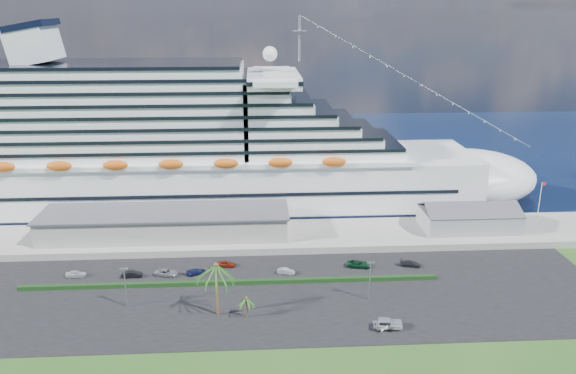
{
  "coord_description": "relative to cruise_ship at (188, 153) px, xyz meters",
  "views": [
    {
      "loc": [
        -2.1,
        -91.27,
        56.49
      ],
      "look_at": [
        4.93,
        30.0,
        17.06
      ],
      "focal_mm": 35.0,
      "sensor_mm": 36.0,
      "label": 1
    }
  ],
  "objects": [
    {
      "name": "parked_car_7",
      "position": [
        53.79,
        -41.64,
        -15.91
      ],
      "size": [
        4.9,
        3.01,
        1.33
      ],
      "primitive_type": "imported",
      "rotation": [
        0.0,
        0.0,
        1.3
      ],
      "color": "#232529",
      "rests_on": "asphalt_lot"
    },
    {
      "name": "terminal_building",
      "position": [
        -3.47,
        -24.0,
        -11.68
      ],
      "size": [
        61.0,
        15.0,
        6.3
      ],
      "color": "gray",
      "rests_on": "wharf"
    },
    {
      "name": "wharf",
      "position": [
        21.53,
        -24.0,
        -15.79
      ],
      "size": [
        240.0,
        20.0,
        1.8
      ],
      "primitive_type": "cube",
      "color": "gray",
      "rests_on": "ground"
    },
    {
      "name": "parked_car_6",
      "position": [
        42.09,
        -41.34,
        -15.83
      ],
      "size": [
        5.72,
        3.4,
        1.49
      ],
      "primitive_type": "imported",
      "rotation": [
        0.0,
        0.0,
        1.39
      ],
      "color": "#0E3820",
      "rests_on": "asphalt_lot"
    },
    {
      "name": "parked_car_5",
      "position": [
        25.43,
        -43.8,
        -15.94
      ],
      "size": [
        4.07,
        2.33,
        1.27
      ],
      "primitive_type": "imported",
      "rotation": [
        0.0,
        0.0,
        1.3
      ],
      "color": "#9C9FA3",
      "rests_on": "asphalt_lot"
    },
    {
      "name": "flagpole",
      "position": [
        91.57,
        -24.0,
        -8.43
      ],
      "size": [
        1.08,
        0.16,
        12.0
      ],
      "color": "silver",
      "rests_on": "wharf"
    },
    {
      "name": "cruise_ship",
      "position": [
        0.0,
        0.0,
        0.0
      ],
      "size": [
        191.0,
        38.0,
        54.0
      ],
      "color": "silver",
      "rests_on": "ground"
    },
    {
      "name": "palm_short",
      "position": [
        17.03,
        -61.5,
        -13.03
      ],
      "size": [
        3.53,
        3.53,
        4.56
      ],
      "color": "#47301E",
      "rests_on": "ground"
    },
    {
      "name": "lamp_post_left",
      "position": [
        -6.47,
        -56.0,
        -11.35
      ],
      "size": [
        1.6,
        0.35,
        8.27
      ],
      "color": "gray",
      "rests_on": "asphalt_lot"
    },
    {
      "name": "water",
      "position": [
        21.53,
        66.0,
        -16.68
      ],
      "size": [
        420.0,
        160.0,
        0.02
      ],
      "primitive_type": "cube",
      "color": "black",
      "rests_on": "ground"
    },
    {
      "name": "pickup_truck",
      "position": [
        42.71,
        -66.85,
        -15.56
      ],
      "size": [
        5.42,
        2.56,
        1.84
      ],
      "color": "black",
      "rests_on": "asphalt_lot"
    },
    {
      "name": "port_shed",
      "position": [
        73.53,
        -24.0,
        -12.3
      ],
      "size": [
        24.0,
        12.31,
        7.37
      ],
      "color": "gray",
      "rests_on": "wharf"
    },
    {
      "name": "parked_car_4",
      "position": [
        12.11,
        -39.48,
        -15.84
      ],
      "size": [
        4.45,
        2.11,
        1.47
      ],
      "primitive_type": "imported",
      "rotation": [
        0.0,
        0.0,
        1.48
      ],
      "color": "maroon",
      "rests_on": "asphalt_lot"
    },
    {
      "name": "palm_tall",
      "position": [
        11.53,
        -60.0,
        -7.49
      ],
      "size": [
        8.82,
        8.82,
        11.13
      ],
      "color": "#47301E",
      "rests_on": "ground"
    },
    {
      "name": "parked_car_2",
      "position": [
        -0.75,
        -43.07,
        -15.87
      ],
      "size": [
        5.5,
        3.5,
        1.41
      ],
      "primitive_type": "imported",
      "rotation": [
        0.0,
        0.0,
        1.33
      ],
      "color": "gray",
      "rests_on": "asphalt_lot"
    },
    {
      "name": "ground",
      "position": [
        21.53,
        -64.0,
        -16.69
      ],
      "size": [
        420.0,
        420.0,
        0.0
      ],
      "primitive_type": "plane",
      "color": "#274E1A",
      "rests_on": "ground"
    },
    {
      "name": "parked_car_0",
      "position": [
        -20.31,
        -42.64,
        -15.85
      ],
      "size": [
        4.31,
        1.82,
        1.45
      ],
      "primitive_type": "imported",
      "rotation": [
        0.0,
        0.0,
        1.6
      ],
      "color": "silver",
      "rests_on": "asphalt_lot"
    },
    {
      "name": "hedge",
      "position": [
        13.53,
        -48.0,
        -16.12
      ],
      "size": [
        88.0,
        1.1,
        0.9
      ],
      "primitive_type": "cube",
      "color": "black",
      "rests_on": "asphalt_lot"
    },
    {
      "name": "lamp_post_right",
      "position": [
        41.53,
        -56.0,
        -11.35
      ],
      "size": [
        1.6,
        0.35,
        8.27
      ],
      "color": "gray",
      "rests_on": "asphalt_lot"
    },
    {
      "name": "asphalt_lot",
      "position": [
        21.53,
        -53.0,
        -16.63
      ],
      "size": [
        140.0,
        38.0,
        0.12
      ],
      "primitive_type": "cube",
      "color": "black",
      "rests_on": "ground"
    },
    {
      "name": "boat_trailer",
      "position": [
        42.68,
        -67.18,
        -15.56
      ],
      "size": [
        5.37,
        3.62,
        1.52
      ],
      "color": "gray",
      "rests_on": "asphalt_lot"
    },
    {
      "name": "parked_car_3",
      "position": [
        5.77,
        -42.88,
        -15.94
      ],
      "size": [
        4.68,
        2.98,
        1.26
      ],
      "primitive_type": "imported",
      "rotation": [
        0.0,
        0.0,
        1.87
      ],
      "color": "#141C48",
      "rests_on": "asphalt_lot"
    },
    {
      "name": "parked_car_1",
      "position": [
        -8.06,
        -43.41,
        -15.86
      ],
      "size": [
        4.38,
        1.68,
        1.42
      ],
      "primitive_type": "imported",
      "rotation": [
        0.0,
        0.0,
        1.61
      ],
      "color": "black",
      "rests_on": "asphalt_lot"
    }
  ]
}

